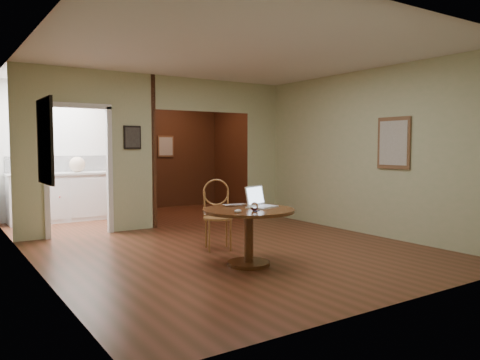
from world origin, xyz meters
TOP-DOWN VIEW (x-y plane):
  - floor at (0.00, 0.00)m, footprint 5.00×5.00m
  - room_shell at (-0.47, 3.10)m, footprint 5.20×7.50m
  - dining_table at (-0.30, -0.60)m, footprint 1.11×1.11m
  - chair at (-0.13, 0.43)m, footprint 0.54×0.54m
  - open_laptop at (-0.09, -0.52)m, footprint 0.43×0.43m
  - closed_laptop at (-0.29, -0.31)m, footprint 0.31×0.22m
  - mouse at (-0.60, -0.81)m, footprint 0.10×0.06m
  - wine_glass at (-0.35, -0.79)m, footprint 0.09×0.09m
  - pen at (-0.35, -0.84)m, footprint 0.12×0.07m
  - kitchen_cabinet at (-1.35, 4.20)m, footprint 2.06×0.60m
  - grocery_bag at (-1.09, 4.20)m, footprint 0.31×0.27m

SIDE VIEW (x-z plane):
  - floor at x=0.00m, z-range 0.00..0.00m
  - kitchen_cabinet at x=-1.35m, z-range 0.00..0.94m
  - dining_table at x=-0.30m, z-range 0.17..0.86m
  - chair at x=-0.13m, z-range 0.06..1.04m
  - pen at x=-0.35m, z-range 0.69..0.70m
  - closed_laptop at x=-0.29m, z-range 0.69..0.72m
  - mouse at x=-0.60m, z-range 0.69..0.73m
  - wine_glass at x=-0.35m, z-range 0.69..0.80m
  - open_laptop at x=-0.09m, z-range 0.63..0.89m
  - grocery_bag at x=-1.09m, z-range 0.94..1.25m
  - room_shell at x=-0.47m, z-range -1.21..3.79m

